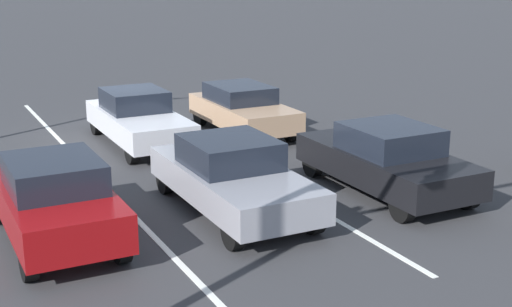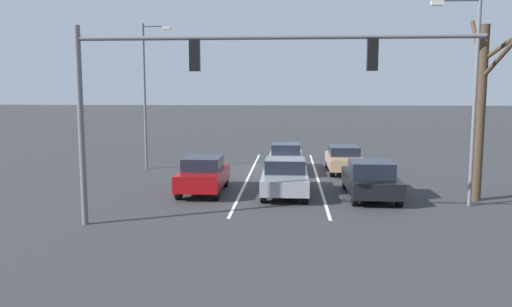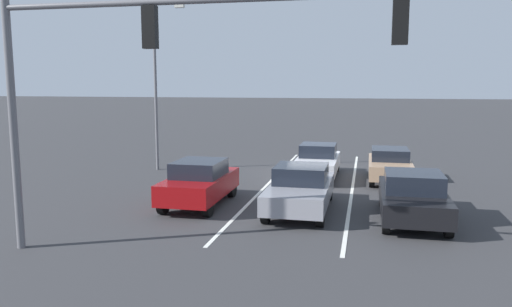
# 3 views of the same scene
# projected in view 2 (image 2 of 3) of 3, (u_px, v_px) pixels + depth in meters

# --- Properties ---
(ground_plane) EXTENTS (240.00, 240.00, 0.00)m
(ground_plane) POSITION_uv_depth(u_px,v_px,m) (284.00, 169.00, 28.06)
(ground_plane) COLOR #333335
(lane_stripe_left_divider) EXTENTS (0.12, 17.20, 0.01)m
(lane_stripe_left_divider) POSITION_uv_depth(u_px,v_px,m) (317.00, 177.00, 25.37)
(lane_stripe_left_divider) COLOR silver
(lane_stripe_left_divider) RESTS_ON ground_plane
(lane_stripe_center_divider) EXTENTS (0.12, 17.20, 0.01)m
(lane_stripe_center_divider) POSITION_uv_depth(u_px,v_px,m) (249.00, 176.00, 25.60)
(lane_stripe_center_divider) COLOR silver
(lane_stripe_center_divider) RESTS_ON ground_plane
(car_black_leftlane_front) EXTENTS (1.92, 4.46, 1.50)m
(car_black_leftlane_front) POSITION_uv_depth(u_px,v_px,m) (370.00, 179.00, 20.52)
(car_black_leftlane_front) COLOR black
(car_black_leftlane_front) RESTS_ON ground_plane
(car_gray_midlane_front) EXTENTS (1.90, 4.62, 1.50)m
(car_gray_midlane_front) POSITION_uv_depth(u_px,v_px,m) (285.00, 177.00, 21.16)
(car_gray_midlane_front) COLOR gray
(car_gray_midlane_front) RESTS_ON ground_plane
(car_maroon_rightlane_front) EXTENTS (1.78, 4.04, 1.56)m
(car_maroon_rightlane_front) POSITION_uv_depth(u_px,v_px,m) (203.00, 174.00, 21.38)
(car_maroon_rightlane_front) COLOR maroon
(car_maroon_rightlane_front) RESTS_ON ground_plane
(car_tan_leftlane_second) EXTENTS (1.75, 4.13, 1.39)m
(car_tan_leftlane_second) POSITION_uv_depth(u_px,v_px,m) (344.00, 159.00, 26.80)
(car_tan_leftlane_second) COLOR tan
(car_tan_leftlane_second) RESTS_ON ground_plane
(car_silver_midlane_second) EXTENTS (1.77, 4.53, 1.48)m
(car_silver_midlane_second) POSITION_uv_depth(u_px,v_px,m) (286.00, 158.00, 27.12)
(car_silver_midlane_second) COLOR silver
(car_silver_midlane_second) RESTS_ON ground_plane
(traffic_signal_gantry) EXTENTS (12.61, 0.37, 6.41)m
(traffic_signal_gantry) POSITION_uv_depth(u_px,v_px,m) (202.00, 77.00, 15.56)
(traffic_signal_gantry) COLOR slate
(traffic_signal_gantry) RESTS_ON ground_plane
(street_lamp_right_shoulder) EXTENTS (1.60, 0.24, 7.99)m
(street_lamp_right_shoulder) POSITION_uv_depth(u_px,v_px,m) (147.00, 87.00, 27.49)
(street_lamp_right_shoulder) COLOR slate
(street_lamp_right_shoulder) RESTS_ON ground_plane
(street_lamp_left_shoulder) EXTENTS (1.82, 0.24, 7.79)m
(street_lamp_left_shoulder) POSITION_uv_depth(u_px,v_px,m) (470.00, 87.00, 18.48)
(street_lamp_left_shoulder) COLOR slate
(street_lamp_left_shoulder) RESTS_ON ground_plane
(bare_tree_near) EXTENTS (1.71, 3.03, 7.23)m
(bare_tree_near) POSITION_uv_depth(u_px,v_px,m) (482.00, 104.00, 19.49)
(bare_tree_near) COLOR #423323
(bare_tree_near) RESTS_ON ground_plane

